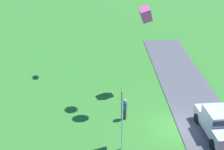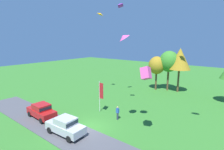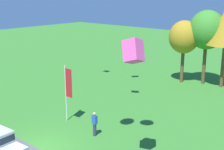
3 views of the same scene
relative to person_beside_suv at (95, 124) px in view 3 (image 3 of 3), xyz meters
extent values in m
plane|color=#337528|center=(-1.32, -3.58, -0.88)|extent=(120.00, 120.00, 0.00)
cylinder|color=#2D334C|center=(0.00, 0.00, -0.44)|extent=(0.24, 0.24, 0.88)
cube|color=#2851AD|center=(0.00, 0.00, 0.30)|extent=(0.36, 0.22, 0.60)
sphere|color=tan|center=(0.00, 0.00, 0.72)|extent=(0.22, 0.22, 0.22)
cylinder|color=brown|center=(-1.98, 15.63, 0.88)|extent=(0.36, 0.36, 3.51)
ellipsoid|color=olive|center=(-1.98, 15.63, 4.05)|extent=(3.16, 3.16, 3.47)
cylinder|color=brown|center=(0.04, 16.61, 1.17)|extent=(0.36, 0.36, 4.09)
ellipsoid|color=#387F28|center=(0.04, 16.61, 4.87)|extent=(3.68, 3.68, 4.05)
cylinder|color=brown|center=(2.00, 16.74, 1.32)|extent=(0.36, 0.36, 4.40)
cylinder|color=silver|center=(-3.44, 0.50, 1.30)|extent=(0.08, 0.08, 4.34)
cube|color=red|center=(-3.09, 0.50, 2.16)|extent=(0.64, 0.04, 2.17)
cube|color=#EA4C9E|center=(4.66, -1.97, 5.86)|extent=(1.11, 1.13, 1.45)
camera|label=1|loc=(-19.53, 1.91, 12.66)|focal=50.00mm
camera|label=2|loc=(11.98, -16.43, 8.86)|focal=28.00mm
camera|label=3|loc=(13.70, -13.99, 8.66)|focal=50.00mm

